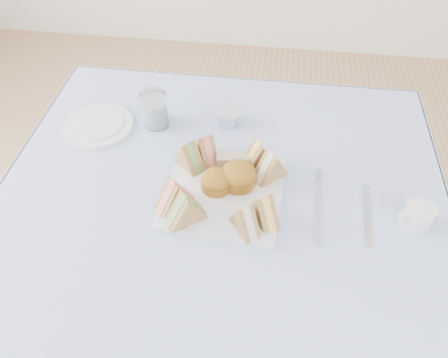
# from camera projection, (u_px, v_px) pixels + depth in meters

# --- Properties ---
(floor) EXTENTS (4.00, 4.00, 0.00)m
(floor) POSITION_uv_depth(u_px,v_px,m) (220.00, 348.00, 1.50)
(floor) COLOR #9E7751
(floor) RESTS_ON ground
(table) EXTENTS (0.90, 0.90, 0.74)m
(table) POSITION_uv_depth(u_px,v_px,m) (219.00, 295.00, 1.23)
(table) COLOR brown
(table) RESTS_ON floor
(tablecloth) EXTENTS (1.02, 1.02, 0.01)m
(tablecloth) POSITION_uv_depth(u_px,v_px,m) (218.00, 211.00, 0.95)
(tablecloth) COLOR #AABEF2
(tablecloth) RESTS_ON table
(serving_plate) EXTENTS (0.27, 0.27, 0.01)m
(serving_plate) POSITION_uv_depth(u_px,v_px,m) (224.00, 192.00, 0.98)
(serving_plate) COLOR silver
(serving_plate) RESTS_ON tablecloth
(sandwich_fl_a) EXTENTS (0.09, 0.09, 0.08)m
(sandwich_fl_a) POSITION_uv_depth(u_px,v_px,m) (174.00, 194.00, 0.92)
(sandwich_fl_a) COLOR #9D754C
(sandwich_fl_a) RESTS_ON serving_plate
(sandwich_fl_b) EXTENTS (0.10, 0.08, 0.08)m
(sandwich_fl_b) POSITION_uv_depth(u_px,v_px,m) (186.00, 207.00, 0.89)
(sandwich_fl_b) COLOR #9D754C
(sandwich_fl_b) RESTS_ON serving_plate
(sandwich_fr_a) EXTENTS (0.08, 0.09, 0.07)m
(sandwich_fr_a) POSITION_uv_depth(u_px,v_px,m) (263.00, 208.00, 0.89)
(sandwich_fr_a) COLOR #9D754C
(sandwich_fr_a) RESTS_ON serving_plate
(sandwich_fr_b) EXTENTS (0.07, 0.08, 0.07)m
(sandwich_fr_b) POSITION_uv_depth(u_px,v_px,m) (245.00, 218.00, 0.88)
(sandwich_fr_b) COLOR #9D754C
(sandwich_fr_b) RESTS_ON serving_plate
(sandwich_bl_a) EXTENTS (0.09, 0.08, 0.07)m
(sandwich_bl_a) POSITION_uv_depth(u_px,v_px,m) (189.00, 155.00, 1.00)
(sandwich_bl_a) COLOR #9D754C
(sandwich_bl_a) RESTS_ON serving_plate
(sandwich_bl_b) EXTENTS (0.08, 0.09, 0.07)m
(sandwich_bl_b) POSITION_uv_depth(u_px,v_px,m) (206.00, 147.00, 1.02)
(sandwich_bl_b) COLOR #9D754C
(sandwich_bl_b) RESTS_ON serving_plate
(sandwich_br_a) EXTENTS (0.09, 0.09, 0.08)m
(sandwich_br_a) POSITION_uv_depth(u_px,v_px,m) (271.00, 165.00, 0.98)
(sandwich_br_a) COLOR #9D754C
(sandwich_br_a) RESTS_ON serving_plate
(sandwich_br_b) EXTENTS (0.09, 0.08, 0.07)m
(sandwich_br_b) POSITION_uv_depth(u_px,v_px,m) (258.00, 154.00, 1.00)
(sandwich_br_b) COLOR #9D754C
(sandwich_br_b) RESTS_ON serving_plate
(scone_left) EXTENTS (0.08, 0.08, 0.05)m
(scone_left) POSITION_uv_depth(u_px,v_px,m) (216.00, 181.00, 0.96)
(scone_left) COLOR brown
(scone_left) RESTS_ON serving_plate
(scone_right) EXTENTS (0.10, 0.10, 0.05)m
(scone_right) POSITION_uv_depth(u_px,v_px,m) (238.00, 175.00, 0.97)
(scone_right) COLOR brown
(scone_right) RESTS_ON serving_plate
(pastry_slice) EXTENTS (0.08, 0.04, 0.03)m
(pastry_slice) POSITION_uv_depth(u_px,v_px,m) (232.00, 161.00, 1.01)
(pastry_slice) COLOR tan
(pastry_slice) RESTS_ON serving_plate
(side_plate) EXTENTS (0.23, 0.23, 0.01)m
(side_plate) POSITION_uv_depth(u_px,v_px,m) (99.00, 126.00, 1.14)
(side_plate) COLOR silver
(side_plate) RESTS_ON tablecloth
(water_glass) EXTENTS (0.07, 0.07, 0.10)m
(water_glass) POSITION_uv_depth(u_px,v_px,m) (155.00, 109.00, 1.12)
(water_glass) COLOR white
(water_glass) RESTS_ON tablecloth
(tea_strainer) EXTENTS (0.06, 0.06, 0.04)m
(tea_strainer) POSITION_uv_depth(u_px,v_px,m) (228.00, 118.00, 1.14)
(tea_strainer) COLOR silver
(tea_strainer) RESTS_ON tablecloth
(knife) EXTENTS (0.02, 0.18, 0.00)m
(knife) POSITION_uv_depth(u_px,v_px,m) (367.00, 215.00, 0.94)
(knife) COLOR silver
(knife) RESTS_ON tablecloth
(fork) EXTENTS (0.02, 0.18, 0.00)m
(fork) POSITION_uv_depth(u_px,v_px,m) (318.00, 211.00, 0.95)
(fork) COLOR silver
(fork) RESTS_ON tablecloth
(creamer_jug) EXTENTS (0.08, 0.08, 0.05)m
(creamer_jug) POSITION_uv_depth(u_px,v_px,m) (418.00, 216.00, 0.91)
(creamer_jug) COLOR silver
(creamer_jug) RESTS_ON tablecloth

